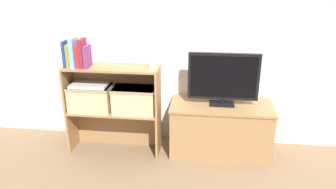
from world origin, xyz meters
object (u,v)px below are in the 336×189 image
tv_stand (220,128)px  book_crimson (79,56)px  baby_monitor (152,63)px  book_navy (66,54)px  tv (223,78)px  laptop (90,85)px  storage_basket_left (91,97)px  book_maroon (83,53)px  book_olive (70,55)px  storage_basket_right (134,99)px  book_skyblue (74,52)px  book_plum (87,56)px

tv_stand → book_crimson: (-1.27, -0.12, 0.69)m
tv_stand → baby_monitor: bearing=-172.2°
book_navy → book_crimson: (0.12, 0.00, -0.02)m
tv → laptop: size_ratio=1.90×
tv_stand → storage_basket_left: size_ratio=2.40×
book_maroon → book_navy: bearing=180.0°
book_olive → laptop: 0.31m
book_crimson → storage_basket_right: book_crimson is taller
book_crimson → storage_basket_left: bearing=16.2°
tv → book_crimson: bearing=-174.6°
book_crimson → book_maroon: bearing=0.0°
book_olive → baby_monitor: book_olive is taller
tv → book_skyblue: book_skyblue is taller
tv → book_plum: bearing=-174.3°
tv_stand → tv: bearing=-90.0°
tv → baby_monitor: tv is taller
tv_stand → tv: size_ratio=1.48×
book_plum → book_navy: bearing=180.0°
baby_monitor → storage_basket_right: size_ratio=0.31×
baby_monitor → storage_basket_left: baby_monitor is taller
book_olive → book_crimson: size_ratio=1.03×
book_plum → storage_basket_right: 0.56m
tv_stand → book_maroon: bearing=-174.4°
book_olive → storage_basket_right: 0.68m
book_crimson → book_maroon: (0.04, 0.00, 0.03)m
book_navy → book_crimson: size_ratio=1.17×
book_maroon → book_plum: book_maroon is taller
book_olive → storage_basket_right: (0.56, 0.02, -0.39)m
book_navy → laptop: bearing=6.1°
book_navy → storage_basket_right: bearing=1.9°
book_navy → storage_basket_left: bearing=6.1°
book_navy → storage_basket_right: size_ratio=0.60×
book_maroon → laptop: (0.03, 0.02, -0.30)m
tv → laptop: (-1.20, -0.10, -0.08)m
tv → book_skyblue: bearing=-174.8°
book_plum → storage_basket_left: 0.39m
tv_stand → book_maroon: (-1.23, -0.12, 0.72)m
book_plum → baby_monitor: bearing=3.5°
book_olive → storage_basket_right: bearing=2.0°
book_plum → storage_basket_left: size_ratio=0.50×
storage_basket_right → storage_basket_left: bearing=180.0°
book_crimson → book_maroon: book_maroon is taller
book_navy → book_olive: (0.03, 0.00, -0.01)m
book_navy → book_crimson: book_navy is taller
book_navy → book_olive: 0.04m
tv → book_maroon: 1.26m
book_plum → storage_basket_left: book_plum is taller
tv → tv_stand: bearing=90.0°
book_maroon → storage_basket_left: book_maroon is taller
tv → laptop: tv is taller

